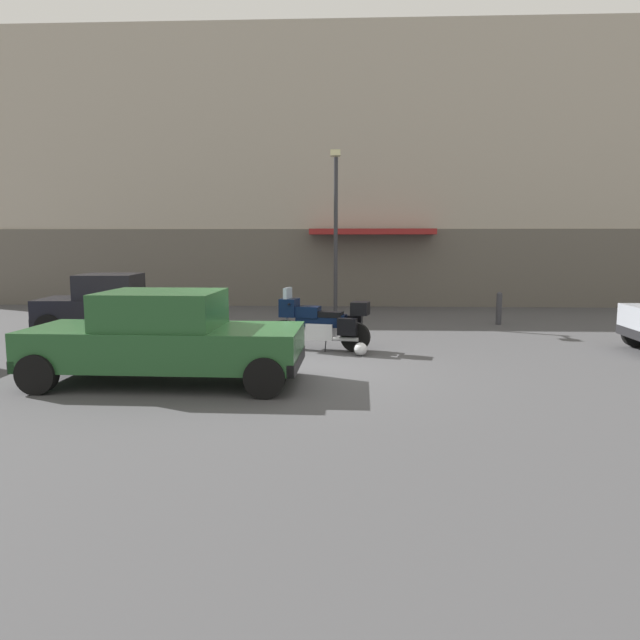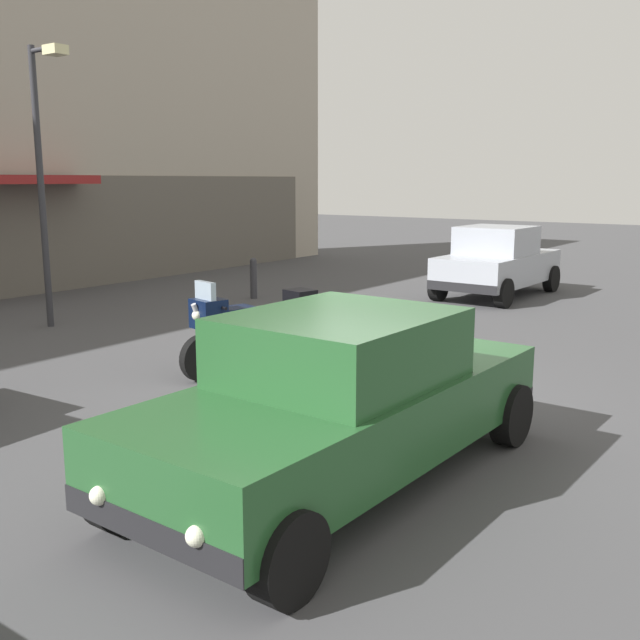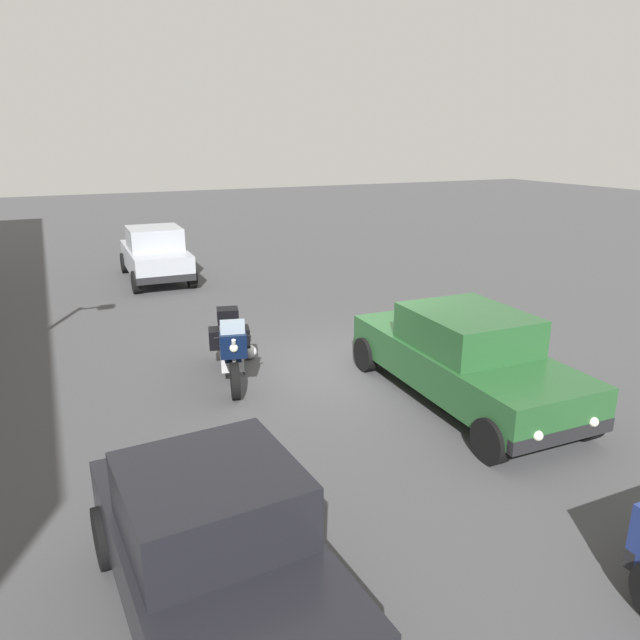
% 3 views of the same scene
% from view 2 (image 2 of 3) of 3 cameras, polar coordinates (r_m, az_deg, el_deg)
% --- Properties ---
extents(ground_plane, '(80.00, 80.00, 0.00)m').
position_cam_2_polar(ground_plane, '(8.91, 3.27, -6.65)').
color(ground_plane, '#424244').
extents(motorcycle, '(2.23, 1.02, 1.36)m').
position_cam_2_polar(motorcycle, '(10.35, -5.25, -0.65)').
color(motorcycle, black).
rests_on(motorcycle, ground).
extents(helmet, '(0.28, 0.28, 0.28)m').
position_cam_2_polar(helmet, '(10.73, 0.24, -2.81)').
color(helmet, silver).
rests_on(helmet, ground).
extents(car_hatchback_near, '(3.90, 1.84, 1.64)m').
position_cam_2_polar(car_hatchback_near, '(17.49, 13.75, 4.45)').
color(car_hatchback_near, '#9EA3AD').
rests_on(car_hatchback_near, ground).
extents(car_sedan_far, '(4.61, 1.99, 1.56)m').
position_cam_2_polar(car_sedan_far, '(6.49, 1.80, -6.16)').
color(car_sedan_far, '#235128').
rests_on(car_sedan_far, ground).
extents(streetlamp_curbside, '(0.28, 0.94, 5.00)m').
position_cam_2_polar(streetlamp_curbside, '(14.11, -20.86, 11.59)').
color(streetlamp_curbside, '#2D2D33').
rests_on(streetlamp_curbside, ground).
extents(bollard_curbside, '(0.16, 0.16, 0.94)m').
position_cam_2_polar(bollard_curbside, '(16.77, -5.24, 3.38)').
color(bollard_curbside, '#333338').
rests_on(bollard_curbside, ground).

